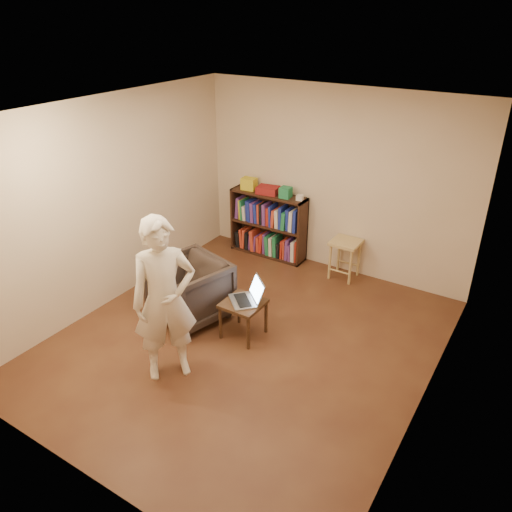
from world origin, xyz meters
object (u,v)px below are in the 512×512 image
Objects in this scene: laptop at (248,296)px; person at (164,300)px; bookshelf at (269,228)px; side_table at (243,308)px; armchair at (189,290)px; stool at (345,248)px.

person reaches higher than laptop.
bookshelf is 2.37× the size of laptop.
bookshelf is at bearing 156.52° from laptop.
person is at bearing -66.03° from laptop.
side_table is at bearing -66.78° from bookshelf.
person is (0.47, -0.92, 0.50)m from armchair.
stool is 2.31m from armchair.
armchair reaches higher than stool.
stool is 1.24× the size of side_table.
armchair is at bearing -131.59° from laptop.
bookshelf is at bearing 177.16° from stool.
laptop is at bearing 22.18° from person.
armchair is 1.67× the size of laptop.
armchair is 1.86× the size of side_table.
stool is (1.29, -0.06, 0.02)m from bookshelf.
armchair is at bearing 67.18° from person.
armchair is at bearing -87.35° from bookshelf.
armchair reaches higher than side_table.
bookshelf reaches higher than laptop.
side_table is at bearing -79.45° from laptop.
stool reaches higher than side_table.
stool is 1.99m from side_table.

